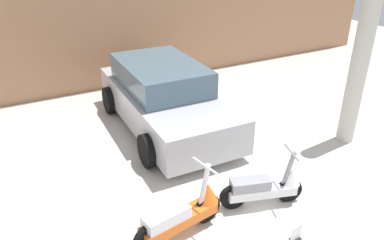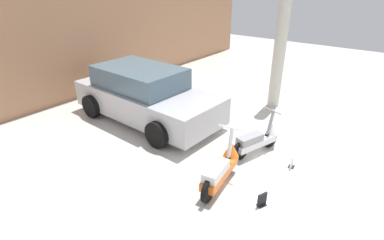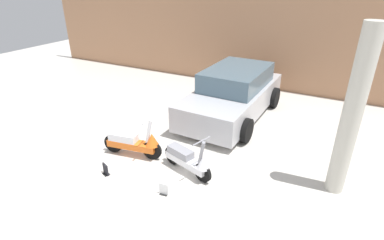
# 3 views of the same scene
# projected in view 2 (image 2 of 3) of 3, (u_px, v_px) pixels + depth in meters

# --- Properties ---
(ground_plane) EXTENTS (28.00, 28.00, 0.00)m
(ground_plane) POSITION_uv_depth(u_px,v_px,m) (295.00, 185.00, 5.82)
(ground_plane) COLOR silver
(wall_back) EXTENTS (19.60, 0.12, 3.30)m
(wall_back) POSITION_uv_depth(u_px,v_px,m) (66.00, 49.00, 9.24)
(wall_back) COLOR tan
(wall_back) RESTS_ON ground_plane
(scooter_front_left) EXTENTS (1.50, 0.58, 1.05)m
(scooter_front_left) POSITION_uv_depth(u_px,v_px,m) (222.00, 167.00, 5.73)
(scooter_front_left) COLOR black
(scooter_front_left) RESTS_ON ground_plane
(scooter_front_right) EXTENTS (1.35, 0.67, 0.97)m
(scooter_front_right) POSITION_uv_depth(u_px,v_px,m) (258.00, 139.00, 6.78)
(scooter_front_right) COLOR black
(scooter_front_right) RESTS_ON ground_plane
(car_rear_left) EXTENTS (2.20, 4.37, 1.46)m
(car_rear_left) POSITION_uv_depth(u_px,v_px,m) (145.00, 95.00, 8.31)
(car_rear_left) COLOR #B7B7BC
(car_rear_left) RESTS_ON ground_plane
(placard_near_left_scooter) EXTENTS (0.20, 0.17, 0.26)m
(placard_near_left_scooter) POSITION_uv_depth(u_px,v_px,m) (262.00, 200.00, 5.26)
(placard_near_left_scooter) COLOR black
(placard_near_left_scooter) RESTS_ON ground_plane
(placard_near_right_scooter) EXTENTS (0.20, 0.14, 0.26)m
(placard_near_right_scooter) POSITION_uv_depth(u_px,v_px,m) (292.00, 162.00, 6.33)
(placard_near_right_scooter) COLOR black
(placard_near_right_scooter) RESTS_ON ground_plane
(support_column_side) EXTENTS (0.35, 0.35, 3.30)m
(support_column_side) POSITION_uv_depth(u_px,v_px,m) (279.00, 53.00, 8.77)
(support_column_side) COLOR beige
(support_column_side) RESTS_ON ground_plane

